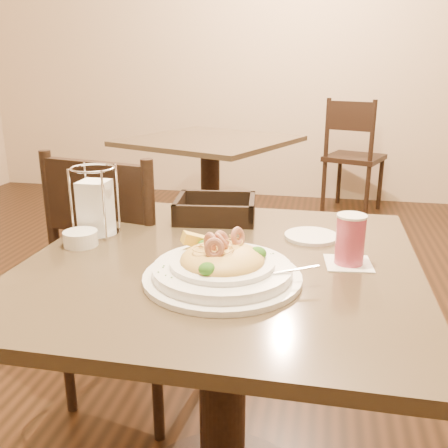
% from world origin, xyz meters
% --- Properties ---
extents(main_table, '(0.90, 0.90, 0.74)m').
position_xyz_m(main_table, '(0.00, 0.00, 0.51)').
color(main_table, black).
rests_on(main_table, ground).
extents(background_table, '(1.17, 1.17, 0.74)m').
position_xyz_m(background_table, '(-0.48, 1.95, 0.51)').
color(background_table, black).
rests_on(background_table, ground).
extents(dining_chair_near, '(0.50, 0.50, 0.93)m').
position_xyz_m(dining_chair_near, '(-0.41, 0.38, 0.50)').
color(dining_chair_near, black).
rests_on(dining_chair_near, ground).
extents(dining_chair_far, '(0.54, 0.54, 0.93)m').
position_xyz_m(dining_chair_far, '(0.45, 3.06, 0.50)').
color(dining_chair_far, black).
rests_on(dining_chair_far, ground).
extents(pasta_bowl, '(0.37, 0.34, 0.11)m').
position_xyz_m(pasta_bowl, '(0.02, -0.12, 0.77)').
color(pasta_bowl, white).
rests_on(pasta_bowl, main_table).
extents(drink_glass, '(0.11, 0.11, 0.12)m').
position_xyz_m(drink_glass, '(0.29, 0.03, 0.80)').
color(drink_glass, white).
rests_on(drink_glass, main_table).
extents(bread_basket, '(0.25, 0.21, 0.06)m').
position_xyz_m(bread_basket, '(-0.08, 0.31, 0.76)').
color(bread_basket, black).
rests_on(bread_basket, main_table).
extents(napkin_caddy, '(0.12, 0.12, 0.19)m').
position_xyz_m(napkin_caddy, '(-0.37, 0.11, 0.82)').
color(napkin_caddy, silver).
rests_on(napkin_caddy, main_table).
extents(side_plate, '(0.18, 0.18, 0.01)m').
position_xyz_m(side_plate, '(0.20, 0.19, 0.75)').
color(side_plate, white).
rests_on(side_plate, main_table).
extents(butter_ramekin, '(0.10, 0.10, 0.04)m').
position_xyz_m(butter_ramekin, '(-0.37, 0.02, 0.76)').
color(butter_ramekin, white).
rests_on(butter_ramekin, main_table).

